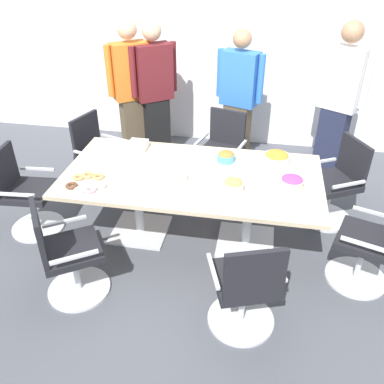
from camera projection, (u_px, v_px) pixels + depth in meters
name	position (u px, v px, depth m)	size (l,w,h in m)	color
ground_plane	(192.00, 237.00, 4.24)	(10.00, 10.00, 0.01)	#4C4F56
back_wall	(224.00, 42.00, 5.46)	(8.00, 0.10, 2.80)	white
conference_table	(192.00, 185.00, 3.90)	(2.40, 1.20, 0.75)	#CCB793
office_chair_0	(66.00, 256.00, 3.38)	(0.75, 0.75, 0.91)	silver
office_chair_1	(246.00, 289.00, 3.08)	(0.69, 0.69, 0.91)	silver
office_chair_2	(372.00, 246.00, 3.49)	(0.69, 0.69, 0.91)	silver
office_chair_3	(336.00, 186.00, 4.31)	(0.73, 0.73, 0.91)	silver
office_chair_4	(222.00, 154.00, 4.90)	(0.66, 0.66, 0.91)	silver
office_chair_5	(99.00, 158.00, 4.82)	(0.68, 0.68, 0.91)	silver
office_chair_6	(26.00, 195.00, 4.15)	(0.58, 0.58, 0.91)	silver
person_standing_0	(132.00, 91.00, 5.17)	(0.53, 0.44, 1.81)	brown
person_standing_1	(155.00, 92.00, 5.18)	(0.54, 0.44, 1.79)	black
person_standing_2	(239.00, 98.00, 5.11)	(0.60, 0.35, 1.72)	brown
person_standing_3	(339.00, 101.00, 4.79)	(0.57, 0.41, 1.87)	#232842
snack_bowl_chips_orange	(277.00, 157.00, 4.00)	(0.26, 0.26, 0.11)	white
snack_bowl_candy_mix	(292.00, 181.00, 3.64)	(0.22, 0.22, 0.09)	beige
snack_bowl_cookies	(233.00, 185.00, 3.56)	(0.18, 0.18, 0.12)	white
snack_bowl_pretzels	(226.00, 156.00, 4.02)	(0.18, 0.18, 0.10)	#4C9EC6
donut_platter	(87.00, 183.00, 3.66)	(0.36, 0.36, 0.04)	white
plate_stack	(175.00, 176.00, 3.75)	(0.24, 0.24, 0.05)	white
napkin_pile	(138.00, 146.00, 4.24)	(0.19, 0.19, 0.08)	white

